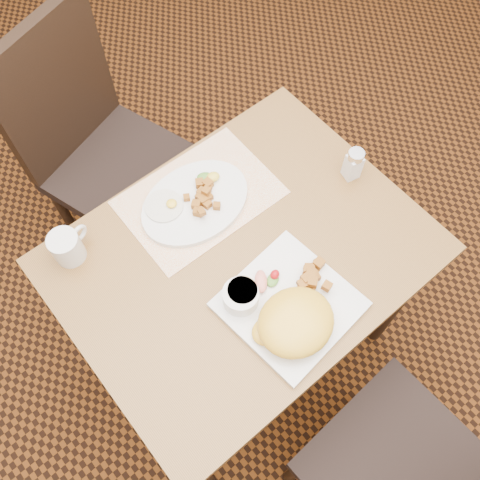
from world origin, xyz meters
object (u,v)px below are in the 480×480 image
at_px(coffee_mug, 67,247).
at_px(plate_square, 289,305).
at_px(salt_shaker, 353,164).
at_px(table, 242,271).
at_px(plate_oval, 195,202).
at_px(chair_far, 98,144).

bearing_deg(coffee_mug, plate_square, -53.92).
height_order(plate_square, salt_shaker, salt_shaker).
bearing_deg(table, plate_oval, 91.16).
xyz_separation_m(table, coffee_mug, (-0.33, 0.27, 0.15)).
relative_size(chair_far, coffee_mug, 9.04).
bearing_deg(chair_far, salt_shaker, 103.80).
height_order(plate_square, coffee_mug, coffee_mug).
bearing_deg(chair_far, plate_square, 75.25).
bearing_deg(chair_far, table, 76.22).
height_order(table, plate_square, plate_square).
height_order(chair_far, coffee_mug, chair_far).
bearing_deg(plate_oval, table, -88.84).
xyz_separation_m(table, chair_far, (-0.05, 0.69, -0.10)).
distance_m(plate_oval, coffee_mug, 0.34).
xyz_separation_m(plate_oval, salt_shaker, (0.38, -0.19, 0.04)).
bearing_deg(coffee_mug, chair_far, 55.58).
distance_m(table, coffee_mug, 0.46).
relative_size(plate_square, plate_oval, 0.92).
height_order(salt_shaker, coffee_mug, salt_shaker).
height_order(table, chair_far, chair_far).
bearing_deg(table, coffee_mug, 140.56).
bearing_deg(plate_oval, salt_shaker, -26.97).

